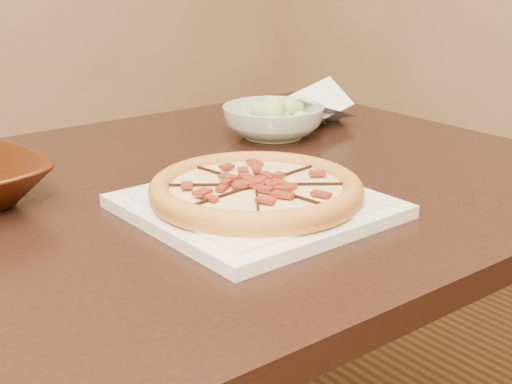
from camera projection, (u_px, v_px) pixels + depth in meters
dining_table at (144, 254)px, 1.10m from camera, size 1.47×0.95×0.75m
plate at (256, 205)px, 1.00m from camera, size 0.32×0.32×0.02m
pizza at (256, 189)px, 0.99m from camera, size 0.30×0.30×0.03m
salad_bowl at (273, 121)px, 1.39m from camera, size 0.26×0.26×0.06m
salad at (273, 97)px, 1.37m from camera, size 0.09×0.10×0.04m
cling_film at (312, 112)px, 1.49m from camera, size 0.22×0.20×0.05m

